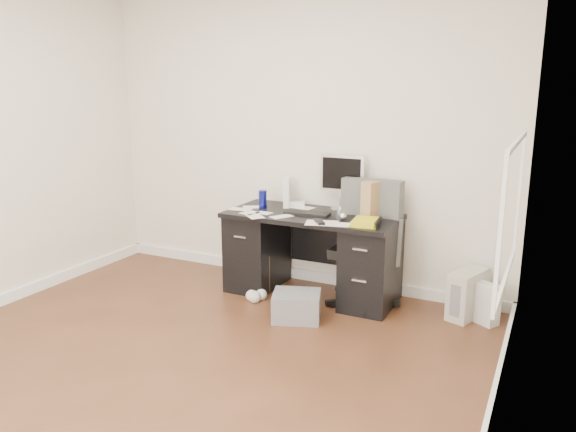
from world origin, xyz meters
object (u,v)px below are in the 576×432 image
lcd_monitor (342,182)px  office_chair (363,244)px  keyboard (307,213)px  wicker_basket (252,269)px  desk (312,252)px  pc_tower (467,294)px

lcd_monitor → office_chair: 0.60m
keyboard → wicker_basket: 0.81m
desk → pc_tower: bearing=4.4°
desk → wicker_basket: size_ratio=4.31×
pc_tower → wicker_basket: (-1.91, -0.16, -0.02)m
desk → pc_tower: size_ratio=3.83×
desk → wicker_basket: bearing=-174.3°
desk → keyboard: (-0.03, -0.05, 0.36)m
desk → office_chair: bearing=-0.3°
desk → pc_tower: desk is taller
office_chair → pc_tower: office_chair is taller
desk → wicker_basket: desk is taller
desk → office_chair: office_chair is taller
keyboard → pc_tower: bearing=4.3°
office_chair → lcd_monitor: bearing=144.1°
lcd_monitor → keyboard: bearing=-126.6°
wicker_basket → keyboard: bearing=0.7°
lcd_monitor → office_chair: size_ratio=0.48×
pc_tower → wicker_basket: bearing=-155.7°
keyboard → pc_tower: size_ratio=1.01×
pc_tower → office_chair: bearing=-153.5°
keyboard → office_chair: office_chair is taller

